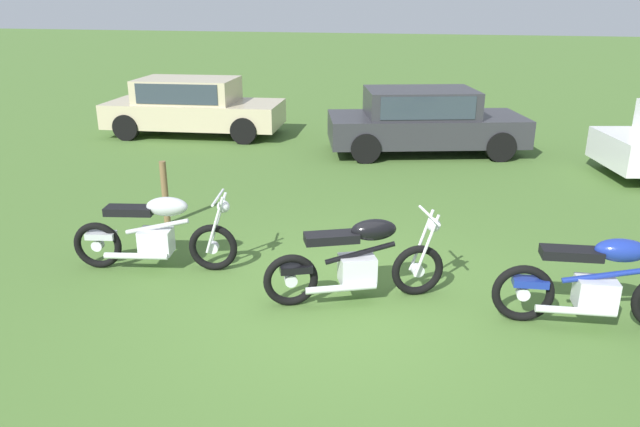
# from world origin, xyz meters

# --- Properties ---
(ground_plane) EXTENTS (120.00, 120.00, 0.00)m
(ground_plane) POSITION_xyz_m (0.00, 0.00, 0.00)
(ground_plane) COLOR #476B2D
(motorcycle_silver) EXTENTS (2.09, 0.81, 1.02)m
(motorcycle_silver) POSITION_xyz_m (-2.50, 0.34, 0.49)
(motorcycle_silver) COLOR black
(motorcycle_silver) RESTS_ON ground
(motorcycle_black) EXTENTS (1.95, 1.13, 1.02)m
(motorcycle_black) POSITION_xyz_m (0.13, 0.15, 0.49)
(motorcycle_black) COLOR black
(motorcycle_black) RESTS_ON ground
(motorcycle_blue) EXTENTS (2.06, 0.68, 1.02)m
(motorcycle_blue) POSITION_xyz_m (2.66, 0.20, 0.49)
(motorcycle_blue) COLOR black
(motorcycle_blue) RESTS_ON ground
(car_beige) EXTENTS (4.56, 2.28, 1.43)m
(car_beige) POSITION_xyz_m (-5.72, 8.02, 0.80)
(car_beige) COLOR #BCAD8C
(car_beige) RESTS_ON ground
(car_charcoal) EXTENTS (4.64, 3.01, 1.43)m
(car_charcoal) POSITION_xyz_m (0.15, 7.55, 0.80)
(car_charcoal) COLOR #2D2D33
(car_charcoal) RESTS_ON ground
(fence_post_wooden) EXTENTS (0.10, 0.10, 1.00)m
(fence_post_wooden) POSITION_xyz_m (-3.20, 1.88, 0.50)
(fence_post_wooden) COLOR brown
(fence_post_wooden) RESTS_ON ground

